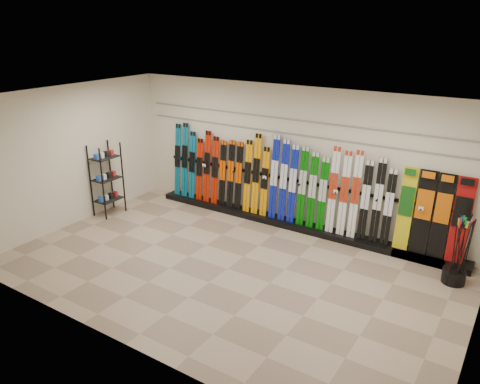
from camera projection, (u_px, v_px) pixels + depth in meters
The scene contains 12 objects.
floor at pixel (227, 269), 8.46m from camera, with size 8.00×8.00×0.00m, color gray.
back_wall at pixel (293, 157), 9.91m from camera, with size 8.00×8.00×0.00m, color beige.
left_wall at pixel (72, 156), 9.98m from camera, with size 5.00×5.00×0.00m, color beige.
ceiling at pixel (225, 103), 7.42m from camera, with size 8.00×8.00×0.00m, color silver.
ski_rack_base at pixel (295, 225), 10.12m from camera, with size 8.00×0.40×0.12m, color black.
skis at pixel (270, 180), 10.18m from camera, with size 5.37×0.20×1.84m.
snowboards at pixel (433, 215), 8.51m from camera, with size 1.25×0.24×1.58m.
accessory_rack at pixel (107, 180), 10.60m from camera, with size 0.40×0.60×1.66m, color black.
pole_bin at pixel (454, 276), 7.98m from camera, with size 0.39×0.39×0.25m, color black.
ski_poles at pixel (461, 252), 7.77m from camera, with size 0.28×0.36×1.18m.
slatwall_rail_0 at pixel (294, 134), 9.72m from camera, with size 7.60×0.02×0.03m, color gray.
slatwall_rail_1 at pixel (294, 120), 9.62m from camera, with size 7.60×0.02×0.03m, color gray.
Camera 1 is at (4.24, -6.13, 4.24)m, focal length 35.00 mm.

